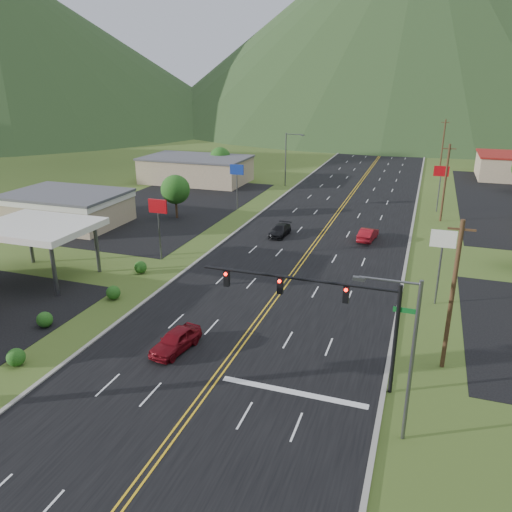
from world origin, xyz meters
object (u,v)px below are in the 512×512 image
(car_red_near, at_px, (176,341))
(car_red_far, at_px, (368,234))
(streetlight_east, at_px, (406,351))
(gas_canopy, at_px, (37,228))
(streetlight_west, at_px, (287,156))
(car_dark_mid, at_px, (280,231))
(traffic_signal, at_px, (328,302))

(car_red_near, height_order, car_red_far, car_red_near)
(streetlight_east, distance_m, car_red_near, 16.30)
(streetlight_east, bearing_deg, car_red_far, 99.66)
(gas_canopy, bearing_deg, car_red_near, -23.65)
(car_red_far, bearing_deg, streetlight_east, 106.91)
(streetlight_west, distance_m, car_dark_mid, 29.40)
(car_red_near, xyz_separation_m, car_red_far, (9.44, 29.37, -0.03))
(streetlight_west, bearing_deg, car_red_far, -57.10)
(car_red_near, bearing_deg, car_red_far, 81.73)
(traffic_signal, bearing_deg, car_red_far, 91.95)
(streetlight_west, bearing_deg, streetlight_east, -69.14)
(traffic_signal, height_order, streetlight_east, streetlight_east)
(traffic_signal, relative_size, car_red_near, 2.97)
(streetlight_west, xyz_separation_m, car_red_far, (17.16, -26.53, -4.46))
(traffic_signal, bearing_deg, streetlight_east, -40.39)
(gas_canopy, xyz_separation_m, car_red_far, (27.48, 21.47, -4.15))
(traffic_signal, height_order, streetlight_west, streetlight_west)
(car_dark_mid, distance_m, car_red_far, 10.24)
(car_red_far, bearing_deg, streetlight_west, -49.86)
(streetlight_east, relative_size, car_red_near, 2.04)
(car_dark_mid, relative_size, car_red_far, 1.00)
(gas_canopy, distance_m, car_red_near, 20.12)
(streetlight_west, distance_m, gas_canopy, 49.10)
(car_red_near, distance_m, car_dark_mid, 27.73)
(gas_canopy, height_order, car_red_far, gas_canopy)
(gas_canopy, xyz_separation_m, car_dark_mid, (17.38, 19.83, -4.24))
(streetlight_west, bearing_deg, gas_canopy, -102.13)
(traffic_signal, height_order, car_red_far, traffic_signal)
(car_dark_mid, bearing_deg, streetlight_east, -61.14)
(car_dark_mid, bearing_deg, car_red_near, -86.17)
(traffic_signal, distance_m, gas_canopy, 29.59)
(traffic_signal, xyz_separation_m, streetlight_west, (-18.16, 56.00, -0.15))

